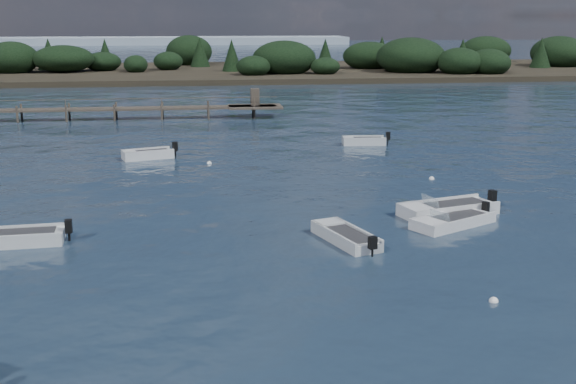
{
  "coord_description": "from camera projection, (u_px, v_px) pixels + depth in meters",
  "views": [
    {
      "loc": [
        -1.65,
        -19.8,
        9.35
      ],
      "look_at": [
        2.73,
        14.0,
        1.0
      ],
      "focal_mm": 45.0,
      "sensor_mm": 36.0,
      "label": 1
    }
  ],
  "objects": [
    {
      "name": "tender_far_white",
      "position": [
        148.0,
        156.0,
        48.43
      ],
      "size": [
        3.79,
        2.23,
        1.27
      ],
      "color": "silver",
      "rests_on": "ground"
    },
    {
      "name": "buoy_b",
      "position": [
        494.0,
        302.0,
        24.23
      ],
      "size": [
        0.32,
        0.32,
        0.32
      ],
      "primitive_type": "sphere",
      "color": "white",
      "rests_on": "ground"
    },
    {
      "name": "dinghy_mid_white_b",
      "position": [
        448.0,
        211.0,
        34.8
      ],
      "size": [
        5.24,
        3.03,
        1.28
      ],
      "color": "silver",
      "rests_on": "ground"
    },
    {
      "name": "tender_far_grey_b",
      "position": [
        364.0,
        142.0,
        53.7
      ],
      "size": [
        3.57,
        1.52,
        1.21
      ],
      "color": "#B3B9BB",
      "rests_on": "ground"
    },
    {
      "name": "ground",
      "position": [
        210.0,
        103.0,
        79.29
      ],
      "size": [
        400.0,
        400.0,
        0.0
      ],
      "primitive_type": "plane",
      "color": "#152232",
      "rests_on": "ground"
    },
    {
      "name": "dinghy_extra_a",
      "position": [
        346.0,
        238.0,
        30.62
      ],
      "size": [
        2.48,
        4.26,
        1.06
      ],
      "color": "#B3B9BB",
      "rests_on": "ground"
    },
    {
      "name": "dinghy_mid_white_a",
      "position": [
        453.0,
        223.0,
        32.96
      ],
      "size": [
        4.39,
        3.36,
        1.05
      ],
      "color": "silver",
      "rests_on": "ground"
    },
    {
      "name": "dinghy_mid_grey",
      "position": [
        11.0,
        240.0,
        30.3
      ],
      "size": [
        4.73,
        1.94,
        1.18
      ],
      "color": "#B3B9BB",
      "rests_on": "ground"
    },
    {
      "name": "buoy_e",
      "position": [
        209.0,
        164.0,
        46.82
      ],
      "size": [
        0.32,
        0.32,
        0.32
      ],
      "primitive_type": "sphere",
      "color": "white",
      "rests_on": "ground"
    },
    {
      "name": "far_headland",
      "position": [
        354.0,
        61.0,
        120.47
      ],
      "size": [
        190.0,
        40.0,
        5.8
      ],
      "color": "black",
      "rests_on": "ground"
    },
    {
      "name": "buoy_extra_a",
      "position": [
        432.0,
        179.0,
        42.4
      ],
      "size": [
        0.32,
        0.32,
        0.32
      ],
      "primitive_type": "sphere",
      "color": "white",
      "rests_on": "ground"
    }
  ]
}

